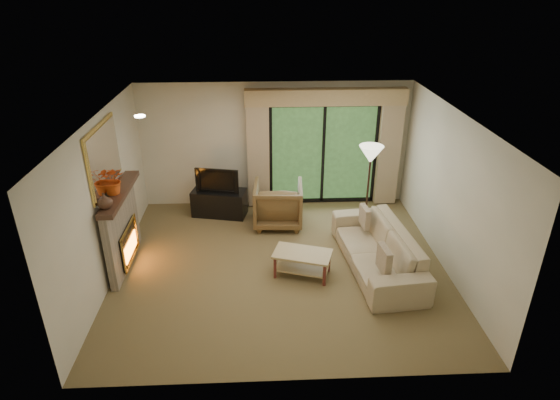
{
  "coord_description": "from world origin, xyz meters",
  "views": [
    {
      "loc": [
        -0.33,
        -6.68,
        4.48
      ],
      "look_at": [
        0.0,
        0.3,
        1.1
      ],
      "focal_mm": 30.0,
      "sensor_mm": 36.0,
      "label": 1
    }
  ],
  "objects_px": {
    "media_console": "(220,203)",
    "coffee_table": "(302,264)",
    "armchair": "(278,204)",
    "sofa": "(377,249)"
  },
  "relations": [
    {
      "from": "armchair",
      "to": "coffee_table",
      "type": "bearing_deg",
      "value": 103.55
    },
    {
      "from": "coffee_table",
      "to": "sofa",
      "type": "bearing_deg",
      "value": 25.49
    },
    {
      "from": "media_console",
      "to": "coffee_table",
      "type": "bearing_deg",
      "value": -43.77
    },
    {
      "from": "media_console",
      "to": "sofa",
      "type": "distance_m",
      "value": 3.44
    },
    {
      "from": "media_console",
      "to": "sofa",
      "type": "bearing_deg",
      "value": -24.32
    },
    {
      "from": "media_console",
      "to": "coffee_table",
      "type": "xyz_separation_m",
      "value": [
        1.5,
        -2.22,
        -0.06
      ]
    },
    {
      "from": "coffee_table",
      "to": "media_console",
      "type": "bearing_deg",
      "value": 141.95
    },
    {
      "from": "armchair",
      "to": "sofa",
      "type": "xyz_separation_m",
      "value": [
        1.59,
        -1.59,
        -0.08
      ]
    },
    {
      "from": "armchair",
      "to": "coffee_table",
      "type": "xyz_separation_m",
      "value": [
        0.32,
        -1.76,
        -0.22
      ]
    },
    {
      "from": "media_console",
      "to": "sofa",
      "type": "height_order",
      "value": "sofa"
    }
  ]
}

